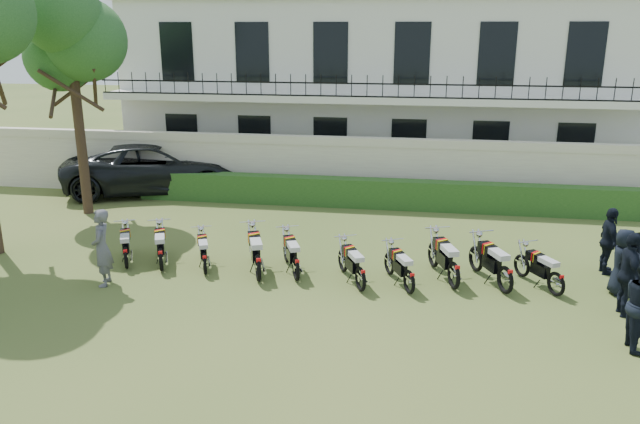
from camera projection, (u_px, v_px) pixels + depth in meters
The scene contains 20 objects.
ground at pixel (332, 289), 14.90m from camera, with size 100.00×100.00×0.00m, color #3B5220.
perimeter_wall at pixel (364, 169), 22.14m from camera, with size 30.00×0.35×2.30m.
hedge at pixel (390, 194), 21.42m from camera, with size 18.00×0.60×1.00m, color #194318.
building at pixel (378, 82), 27.05m from camera, with size 20.40×9.60×7.40m.
tree_west_near at pixel (70, 31), 19.32m from camera, with size 3.40×3.20×7.90m.
motorcycle_0 at pixel (126, 253), 16.01m from camera, with size 0.88×1.67×0.98m.
motorcycle_1 at pixel (161, 254), 15.83m from camera, with size 0.88×1.79×1.03m.
motorcycle_2 at pixel (204, 259), 15.65m from camera, with size 0.80×1.63×0.94m.
motorcycle_3 at pixel (258, 262), 15.17m from camera, with size 0.92×2.01×1.15m.
motorcycle_4 at pixel (296, 263), 15.23m from camera, with size 0.88×1.81×1.04m.
motorcycle_5 at pixel (361, 273), 14.63m from camera, with size 0.94×1.72×1.02m.
motorcycle_6 at pixel (409, 276), 14.49m from camera, with size 0.88×1.67×0.98m.
motorcycle_7 at pixel (454, 269), 14.72m from camera, with size 0.88×2.02×1.15m.
motorcycle_8 at pixel (506, 273), 14.48m from camera, with size 0.99×1.95×1.14m.
motorcycle_9 at pixel (557, 278), 14.37m from camera, with size 0.98×1.61×0.99m.
suv at pixel (157, 167), 23.49m from camera, with size 3.09×6.71×1.86m, color black.
inspector at pixel (102, 248), 14.91m from camera, with size 0.69×0.45×1.89m, color slate.
officer_2 at pixel (629, 275), 13.31m from camera, with size 1.10×0.46×1.88m, color black.
officer_3 at pixel (622, 262), 14.44m from camera, with size 0.78×0.50×1.59m, color black.
officer_5 at pixel (609, 241), 15.62m from camera, with size 1.01×0.42×1.73m, color black.
Camera 1 is at (1.93, -13.62, 6.02)m, focal length 35.00 mm.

